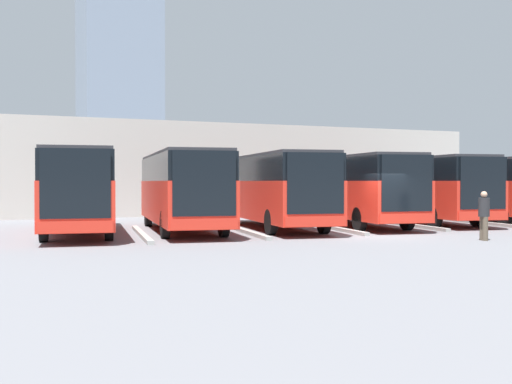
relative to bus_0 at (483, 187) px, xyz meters
The scene contains 15 objects.
ground_plane 12.53m from the bus_0, 27.90° to the left, with size 600.00×600.00×0.00m, color slate.
bus_0 is the anchor object (origin of this frame).
curb_divider_0 3.30m from the bus_0, 37.33° to the left, with size 0.24×7.91×0.15m, color #9E9E99.
bus_1 4.38m from the bus_0, ahead, with size 4.26×11.54×3.40m.
curb_divider_1 7.03m from the bus_0, 14.67° to the left, with size 0.24×7.91×0.15m, color #9E9E99.
bus_2 8.77m from the bus_0, ahead, with size 4.26×11.54×3.40m.
curb_divider_2 11.30m from the bus_0, 10.90° to the left, with size 0.24×7.91×0.15m, color #9E9E99.
bus_3 13.16m from the bus_0, ahead, with size 4.26×11.54×3.40m.
curb_divider_3 15.61m from the bus_0, ahead, with size 0.24×7.91×0.15m, color #9E9E99.
bus_4 17.53m from the bus_0, ahead, with size 4.26×11.54×3.40m.
curb_divider_4 19.91m from the bus_0, ahead, with size 0.24×7.91×0.15m, color #9E9E99.
bus_5 21.90m from the bus_0, ahead, with size 4.26×11.54×3.40m.
pedestrian 12.67m from the bus_0, 47.10° to the left, with size 0.50×0.50×1.82m.
station_building 20.20m from the bus_0, 57.13° to the right, with size 37.85×14.55×5.98m.
office_tower 150.17m from the bus_0, 93.73° to the right, with size 20.20×20.20×62.35m.
Camera 1 is at (14.77, 21.75, 2.18)m, focal length 45.00 mm.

